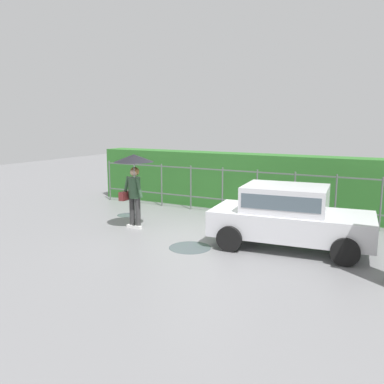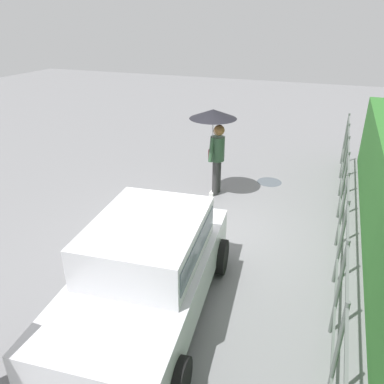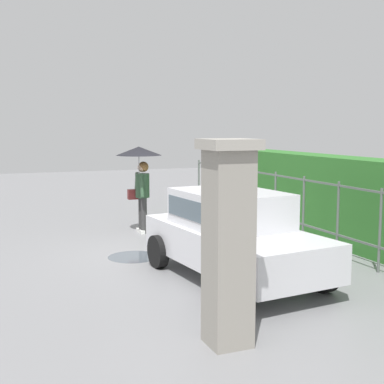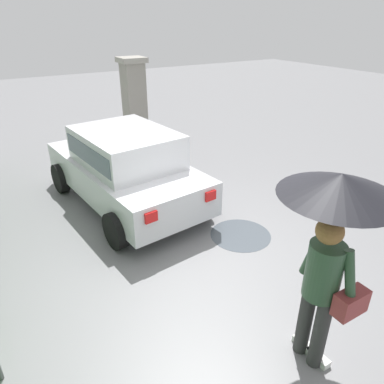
% 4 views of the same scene
% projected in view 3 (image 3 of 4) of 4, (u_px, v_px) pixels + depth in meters
% --- Properties ---
extents(ground_plane, '(40.00, 40.00, 0.00)m').
position_uv_depth(ground_plane, '(173.00, 250.00, 10.90)').
color(ground_plane, slate).
extents(car, '(3.87, 2.17, 1.48)m').
position_uv_depth(car, '(233.00, 231.00, 8.78)').
color(car, silver).
rests_on(car, ground).
extents(pedestrian, '(1.08, 1.08, 2.09)m').
position_uv_depth(pedestrian, '(140.00, 167.00, 12.42)').
color(pedestrian, '#333333').
rests_on(pedestrian, ground).
extents(gate_pillar, '(0.60, 0.60, 2.42)m').
position_uv_depth(gate_pillar, '(228.00, 241.00, 6.03)').
color(gate_pillar, gray).
rests_on(gate_pillar, ground).
extents(fence_section, '(10.59, 0.05, 1.50)m').
position_uv_depth(fence_section, '(289.00, 204.00, 11.79)').
color(fence_section, '#59605B').
rests_on(fence_section, ground).
extents(hedge_row, '(11.54, 0.90, 1.90)m').
position_uv_depth(hedge_row, '(323.00, 196.00, 12.12)').
color(hedge_row, '#2D6B28').
rests_on(hedge_row, ground).
extents(puddle_near, '(1.01, 1.01, 0.00)m').
position_uv_depth(puddle_near, '(133.00, 257.00, 10.30)').
color(puddle_near, '#4C545B').
rests_on(puddle_near, ground).
extents(puddle_far, '(0.64, 0.64, 0.00)m').
position_uv_depth(puddle_far, '(170.00, 221.00, 14.15)').
color(puddle_far, '#4C545B').
rests_on(puddle_far, ground).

